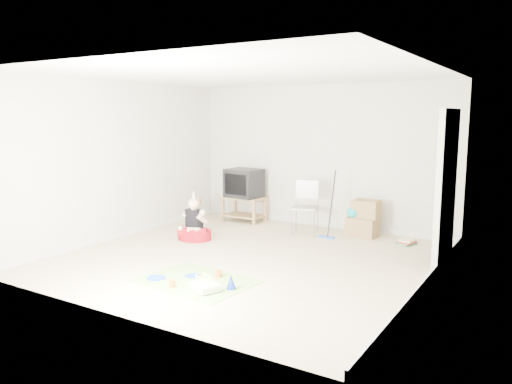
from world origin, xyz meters
The scene contains 16 objects.
ground centered at (0.00, 0.00, 0.00)m, with size 5.00×5.00×0.00m, color beige.
doorway_recess centered at (2.48, 1.20, 1.02)m, with size 0.02×0.90×2.05m, color black.
tv_stand centered at (-1.40, 2.08, 0.28)m, with size 0.77×0.48×0.48m.
crt_tv centered at (-1.40, 2.08, 0.75)m, with size 0.63×0.52×0.54m, color black.
folding_chair centered at (0.06, 1.77, 0.46)m, with size 0.52×0.50×0.95m.
cardboard_boxes centered at (0.99, 2.12, 0.30)m, with size 0.52×0.40×0.63m.
floor_mop centered at (0.51, 1.66, 0.26)m, with size 0.28×0.37×1.11m.
book_pile centered at (1.78, 1.95, 0.04)m, with size 0.31×0.34×0.09m.
seated_woman centered at (-1.32, 0.44, 0.18)m, with size 0.58×0.58×0.84m.
party_mat centered at (0.02, -1.22, 0.00)m, with size 1.38×1.00×0.01m, color #E63079.
birthday_cake centered at (0.33, -1.44, 0.04)m, with size 0.40×0.36×0.15m.
blue_plate_near centered at (-0.14, -1.10, 0.01)m, with size 0.19×0.19×0.01m, color blue.
blue_plate_far centered at (-0.47, -1.41, 0.01)m, with size 0.24×0.24×0.01m, color blue.
orange_cup_near centered at (0.17, -0.96, 0.05)m, with size 0.08×0.08×0.09m, color #D66117.
orange_cup_far centered at (-0.08, -1.56, 0.05)m, with size 0.07×0.07×0.09m, color #D66117.
blue_party_hat centered at (0.56, -1.24, 0.09)m, with size 0.12×0.12×0.18m, color #1738A7.
Camera 1 is at (3.76, -5.90, 2.03)m, focal length 35.00 mm.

